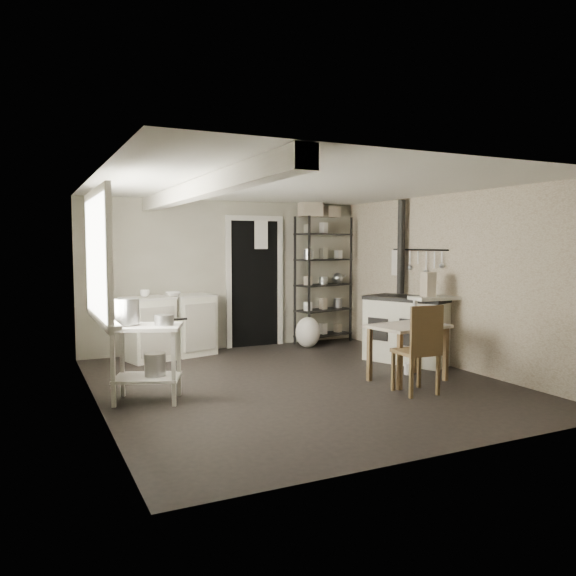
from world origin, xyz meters
name	(u,v)px	position (x,y,z in m)	size (l,w,h in m)	color
floor	(299,383)	(0.00, 0.00, 0.00)	(5.00, 5.00, 0.00)	black
ceiling	(299,185)	(0.00, 0.00, 2.30)	(5.00, 5.00, 0.00)	silver
wall_back	(227,275)	(0.00, 2.50, 1.15)	(4.50, 0.02, 2.30)	#9F9A87
wall_front	(447,307)	(0.00, -2.50, 1.15)	(4.50, 0.02, 2.30)	#9F9A87
wall_left	(96,293)	(-2.25, 0.00, 1.15)	(0.02, 5.00, 2.30)	#9F9A87
wall_right	(450,280)	(2.25, 0.00, 1.15)	(0.02, 5.00, 2.30)	#9F9A87
window	(95,257)	(-2.22, 0.20, 1.50)	(0.12, 1.76, 1.28)	silver
doorway	(255,284)	(0.45, 2.47, 1.00)	(0.96, 0.10, 2.08)	silver
ceiling_beam	(198,190)	(-1.20, 0.00, 2.20)	(0.18, 5.00, 0.18)	silver
wallpaper_panel	(449,280)	(2.24, 0.00, 1.15)	(0.01, 5.00, 2.30)	beige
utensil_rail	(418,250)	(2.19, 0.60, 1.55)	(0.06, 1.20, 0.44)	#AAAAAC
prep_table	(147,363)	(-1.76, 0.00, 0.40)	(0.70, 0.50, 0.80)	silver
stockpot	(127,311)	(-1.94, 0.07, 0.94)	(0.24, 0.24, 0.26)	#AAAAAC
saucepan	(164,320)	(-1.60, -0.09, 0.85)	(0.20, 0.20, 0.11)	#AAAAAC
bucket	(155,365)	(-1.69, -0.04, 0.39)	(0.22, 0.22, 0.24)	#AAAAAC
base_cabinets	(170,325)	(-0.99, 2.18, 0.46)	(1.36, 0.58, 0.89)	silver
mixing_bowl	(173,291)	(-0.95, 2.11, 0.96)	(0.30, 0.30, 0.07)	white
counter_cup	(145,292)	(-1.37, 2.06, 0.97)	(0.13, 0.13, 0.11)	white
shelf_rack	(323,286)	(1.59, 2.28, 0.95)	(0.98, 0.38, 2.08)	black
shelf_jar	(310,260)	(1.33, 2.26, 1.37)	(0.09, 0.09, 0.19)	white
storage_box_a	(310,221)	(1.35, 2.28, 2.01)	(0.34, 0.30, 0.23)	beige
storage_box_b	(330,222)	(1.74, 2.33, 1.99)	(0.26, 0.25, 0.17)	beige
stove	(409,330)	(1.92, 0.43, 0.44)	(0.64, 1.15, 0.90)	silver
stovepipe	(401,247)	(2.13, 0.91, 1.59)	(0.11, 0.11, 1.42)	black
side_ledge	(433,336)	(1.95, -0.05, 0.43)	(0.62, 0.33, 0.95)	silver
oats_box	(428,292)	(1.87, -0.02, 1.01)	(0.13, 0.21, 0.32)	beige
work_table	(408,349)	(1.22, -0.46, 0.38)	(0.89, 0.62, 0.67)	beige
table_cup	(429,313)	(1.45, -0.55, 0.81)	(0.11, 0.11, 0.10)	white
chair	(416,349)	(0.95, -0.94, 0.48)	(0.40, 0.42, 0.98)	brown
flour_sack	(308,333)	(1.15, 1.98, 0.24)	(0.40, 0.34, 0.48)	white
floor_crock	(409,368)	(1.44, -0.20, 0.07)	(0.11, 0.11, 0.14)	white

